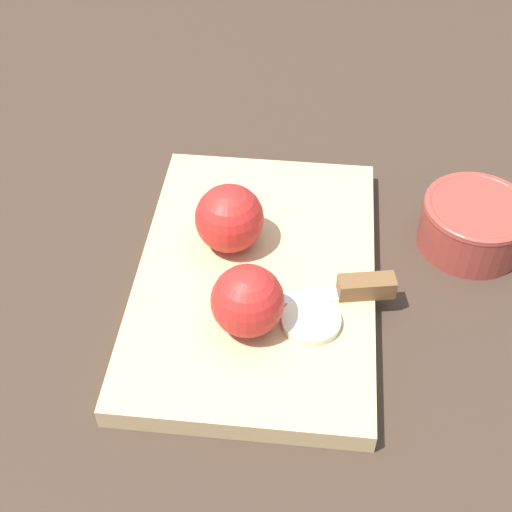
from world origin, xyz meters
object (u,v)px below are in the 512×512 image
Objects in this scene: apple_half_right at (248,301)px; bowl at (474,222)px; apple_half_left at (230,219)px; knife at (353,289)px.

bowl is at bearing -48.32° from apple_half_right.
knife is at bearing 12.32° from apple_half_left.
bowl is (-0.10, 0.24, -0.03)m from apple_half_left.
apple_half_right is 0.28m from bowl.
knife is at bearing -38.82° from bowl.
bowl reaches higher than knife.
apple_half_left is 0.26m from bowl.
apple_half_left is 0.11m from apple_half_right.
apple_half_left is 0.14m from knife.
apple_half_right is 0.46× the size of knife.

